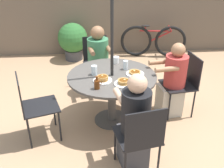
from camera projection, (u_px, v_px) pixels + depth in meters
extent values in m
plane|color=tan|center=(112.00, 120.00, 3.89)|extent=(12.00, 12.00, 0.00)
cube|color=brown|center=(102.00, 12.00, 5.90)|extent=(10.00, 0.06, 1.95)
cylinder|color=#4C4742|center=(112.00, 119.00, 3.88)|extent=(0.51, 0.51, 0.01)
cylinder|color=#4C4742|center=(112.00, 99.00, 3.72)|extent=(0.12, 0.12, 0.70)
cylinder|color=#4C4742|center=(112.00, 76.00, 3.55)|extent=(1.21, 1.21, 0.03)
cylinder|color=black|center=(112.00, 40.00, 3.32)|extent=(0.04, 0.04, 2.45)
cylinder|color=black|center=(169.00, 107.00, 3.76)|extent=(0.02, 0.02, 0.46)
cylinder|color=black|center=(159.00, 94.00, 4.09)|extent=(0.02, 0.02, 0.46)
cylinder|color=black|center=(193.00, 104.00, 3.83)|extent=(0.02, 0.02, 0.46)
cylinder|color=black|center=(182.00, 92.00, 4.16)|extent=(0.02, 0.02, 0.46)
cube|color=black|center=(178.00, 85.00, 3.85)|extent=(0.50, 0.50, 0.02)
cube|color=black|center=(193.00, 70.00, 3.79)|extent=(0.07, 0.42, 0.44)
cube|color=beige|center=(169.00, 100.00, 3.94)|extent=(0.37, 0.34, 0.46)
cylinder|color=#B73833|center=(176.00, 71.00, 3.73)|extent=(0.32, 0.32, 0.47)
sphere|color=#A3704C|center=(178.00, 50.00, 3.58)|extent=(0.20, 0.20, 0.20)
cylinder|color=#A3704C|center=(167.00, 69.00, 3.53)|extent=(0.34, 0.11, 0.07)
cylinder|color=#A3704C|center=(160.00, 62.00, 3.76)|extent=(0.34, 0.11, 0.07)
cylinder|color=black|center=(111.00, 81.00, 4.51)|extent=(0.02, 0.02, 0.46)
cylinder|color=black|center=(89.00, 83.00, 4.42)|extent=(0.02, 0.02, 0.46)
cylinder|color=black|center=(106.00, 72.00, 4.83)|extent=(0.02, 0.02, 0.46)
cylinder|color=black|center=(86.00, 74.00, 4.75)|extent=(0.02, 0.02, 0.46)
cube|color=black|center=(98.00, 65.00, 4.52)|extent=(0.52, 0.52, 0.02)
cube|color=black|center=(95.00, 48.00, 4.59)|extent=(0.42, 0.09, 0.44)
cube|color=slate|center=(99.00, 80.00, 4.53)|extent=(0.39, 0.42, 0.46)
cylinder|color=#38754C|center=(98.00, 53.00, 4.35)|extent=(0.35, 0.35, 0.49)
sphere|color=brown|center=(97.00, 33.00, 4.19)|extent=(0.22, 0.22, 0.22)
cylinder|color=brown|center=(109.00, 49.00, 4.18)|extent=(0.12, 0.29, 0.07)
cylinder|color=brown|center=(91.00, 51.00, 4.12)|extent=(0.12, 0.29, 0.07)
cylinder|color=black|center=(54.00, 111.00, 3.67)|extent=(0.02, 0.02, 0.46)
cylinder|color=black|center=(60.00, 127.00, 3.35)|extent=(0.02, 0.02, 0.46)
cylinder|color=black|center=(26.00, 117.00, 3.54)|extent=(0.02, 0.02, 0.46)
cylinder|color=black|center=(29.00, 134.00, 3.23)|extent=(0.02, 0.02, 0.46)
cube|color=black|center=(40.00, 106.00, 3.34)|extent=(0.56, 0.56, 0.02)
cube|color=black|center=(20.00, 94.00, 3.16)|extent=(0.15, 0.41, 0.44)
cylinder|color=black|center=(115.00, 144.00, 3.05)|extent=(0.02, 0.02, 0.46)
cylinder|color=black|center=(145.00, 139.00, 3.14)|extent=(0.02, 0.02, 0.46)
cylinder|color=black|center=(125.00, 168.00, 2.73)|extent=(0.02, 0.02, 0.46)
cylinder|color=black|center=(159.00, 161.00, 2.82)|extent=(0.02, 0.02, 0.46)
cube|color=black|center=(137.00, 135.00, 2.82)|extent=(0.52, 0.52, 0.02)
cube|color=black|center=(146.00, 130.00, 2.54)|extent=(0.42, 0.10, 0.44)
cube|color=#3D3D42|center=(133.00, 146.00, 3.03)|extent=(0.36, 0.38, 0.46)
cylinder|color=black|center=(136.00, 113.00, 2.76)|extent=(0.31, 0.31, 0.52)
sphere|color=#DBA884|center=(137.00, 84.00, 2.60)|extent=(0.20, 0.20, 0.20)
cylinder|color=#DBA884|center=(120.00, 96.00, 2.82)|extent=(0.13, 0.30, 0.07)
cylinder|color=#DBA884|center=(142.00, 93.00, 2.88)|extent=(0.13, 0.30, 0.07)
cylinder|color=white|center=(124.00, 84.00, 3.30)|extent=(0.25, 0.25, 0.02)
cylinder|color=#AD7A3D|center=(124.00, 83.00, 3.29)|extent=(0.14, 0.14, 0.01)
cylinder|color=#AD7A3D|center=(123.00, 82.00, 3.29)|extent=(0.14, 0.14, 0.01)
cylinder|color=#AD7A3D|center=(123.00, 81.00, 3.29)|extent=(0.15, 0.15, 0.01)
cylinder|color=#AD7A3D|center=(123.00, 80.00, 3.28)|extent=(0.15, 0.15, 0.01)
ellipsoid|color=brown|center=(124.00, 80.00, 3.28)|extent=(0.12, 0.11, 0.00)
cube|color=#F4E084|center=(125.00, 80.00, 3.27)|extent=(0.03, 0.03, 0.01)
cylinder|color=white|center=(135.00, 74.00, 3.57)|extent=(0.25, 0.25, 0.02)
cylinder|color=#AD7A3D|center=(135.00, 73.00, 3.56)|extent=(0.15, 0.15, 0.01)
cylinder|color=#AD7A3D|center=(135.00, 72.00, 3.56)|extent=(0.16, 0.16, 0.01)
ellipsoid|color=brown|center=(135.00, 71.00, 3.55)|extent=(0.12, 0.11, 0.00)
cube|color=#F4E084|center=(134.00, 71.00, 3.55)|extent=(0.03, 0.03, 0.01)
cylinder|color=white|center=(103.00, 81.00, 3.38)|extent=(0.25, 0.25, 0.02)
cylinder|color=#AD7A3D|center=(103.00, 80.00, 3.37)|extent=(0.14, 0.14, 0.01)
cylinder|color=#AD7A3D|center=(103.00, 78.00, 3.38)|extent=(0.15, 0.15, 0.01)
cylinder|color=#AD7A3D|center=(102.00, 78.00, 3.36)|extent=(0.15, 0.15, 0.01)
cylinder|color=#AD7A3D|center=(103.00, 77.00, 3.36)|extent=(0.15, 0.15, 0.01)
ellipsoid|color=brown|center=(103.00, 76.00, 3.36)|extent=(0.12, 0.11, 0.00)
cube|color=#F4E084|center=(102.00, 75.00, 3.36)|extent=(0.02, 0.02, 0.01)
cylinder|color=#602D0F|center=(97.00, 84.00, 3.18)|extent=(0.07, 0.07, 0.12)
cylinder|color=#602D0F|center=(97.00, 78.00, 3.14)|extent=(0.03, 0.03, 0.05)
torus|color=#602D0F|center=(99.00, 83.00, 3.17)|extent=(0.05, 0.01, 0.05)
cylinder|color=white|center=(116.00, 60.00, 3.89)|extent=(0.09, 0.09, 0.09)
cylinder|color=white|center=(116.00, 57.00, 3.87)|extent=(0.09, 0.09, 0.01)
cylinder|color=silver|center=(94.00, 70.00, 3.53)|extent=(0.08, 0.08, 0.13)
cylinder|color=silver|center=(126.00, 65.00, 3.69)|extent=(0.07, 0.07, 0.13)
torus|color=black|center=(136.00, 41.00, 6.01)|extent=(0.72, 0.16, 0.71)
torus|color=black|center=(170.00, 42.00, 5.97)|extent=(0.72, 0.16, 0.71)
cylinder|color=maroon|center=(154.00, 31.00, 5.88)|extent=(0.64, 0.12, 0.03)
cylinder|color=maroon|center=(160.00, 36.00, 5.93)|extent=(0.48, 0.10, 0.27)
cylinder|color=maroon|center=(145.00, 29.00, 5.86)|extent=(0.03, 0.03, 0.10)
ellipsoid|color=black|center=(146.00, 26.00, 5.83)|extent=(0.21, 0.10, 0.04)
cylinder|color=maroon|center=(170.00, 28.00, 5.83)|extent=(0.08, 0.44, 0.03)
cylinder|color=#3D3D3F|center=(74.00, 54.00, 5.94)|extent=(0.39, 0.39, 0.22)
sphere|color=#2D662D|center=(73.00, 38.00, 5.76)|extent=(0.65, 0.65, 0.65)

